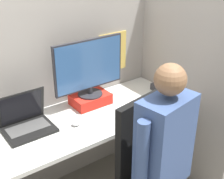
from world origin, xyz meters
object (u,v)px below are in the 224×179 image
object	(u,v)px
monitor	(89,67)
laptop	(27,123)
stapler	(159,89)
office_chair	(151,177)
paper_box	(90,99)
person	(168,159)
carrot_toy	(127,116)

from	to	relation	value
monitor	laptop	distance (m)	0.61
stapler	office_chair	world-z (taller)	office_chair
paper_box	person	world-z (taller)	person
paper_box	office_chair	world-z (taller)	office_chair
stapler	carrot_toy	distance (m)	0.52
paper_box	monitor	distance (m)	0.27
carrot_toy	person	bearing A→B (deg)	-103.35
carrot_toy	person	world-z (taller)	person
stapler	office_chair	bearing A→B (deg)	-136.11
carrot_toy	laptop	bearing A→B (deg)	155.76
person	laptop	bearing A→B (deg)	121.86
carrot_toy	paper_box	bearing A→B (deg)	105.70
laptop	monitor	bearing A→B (deg)	5.84
office_chair	monitor	bearing A→B (deg)	89.47
monitor	stapler	bearing A→B (deg)	-15.93
paper_box	carrot_toy	size ratio (longest dim) A/B	2.00
paper_box	person	distance (m)	0.89
person	paper_box	bearing A→B (deg)	87.94
carrot_toy	office_chair	bearing A→B (deg)	-104.85
monitor	laptop	world-z (taller)	monitor
paper_box	carrot_toy	bearing A→B (deg)	-74.30
monitor	office_chair	size ratio (longest dim) A/B	0.56
monitor	paper_box	bearing A→B (deg)	-90.00
paper_box	office_chair	bearing A→B (deg)	-90.53
monitor	carrot_toy	size ratio (longest dim) A/B	3.99
office_chair	person	world-z (taller)	person
stapler	carrot_toy	xyz separation A→B (m)	(-0.49, -0.18, -0.01)
office_chair	paper_box	bearing A→B (deg)	89.47
monitor	laptop	size ratio (longest dim) A/B	1.78
paper_box	laptop	world-z (taller)	laptop
paper_box	office_chair	size ratio (longest dim) A/B	0.28
monitor	laptop	bearing A→B (deg)	-174.16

